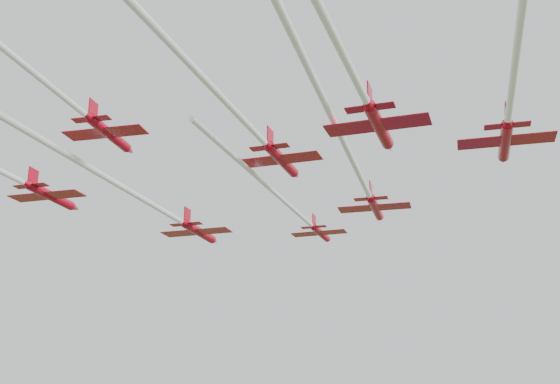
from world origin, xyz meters
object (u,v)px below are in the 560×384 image
at_px(jet_row4_left, 59,93).
at_px(jet_row2_left, 138,196).
at_px(jet_lead, 297,212).
at_px(jet_row2_right, 358,171).
at_px(jet_row3_mid, 244,121).
at_px(jet_row3_right, 514,72).
at_px(jet_row4_right, 348,65).

bearing_deg(jet_row4_left, jet_row2_left, 96.14).
relative_size(jet_lead, jet_row2_right, 0.86).
relative_size(jet_row2_left, jet_row3_mid, 1.28).
bearing_deg(jet_row2_left, jet_row3_mid, -30.32).
relative_size(jet_row2_right, jet_row3_right, 0.93).
xyz_separation_m(jet_lead, jet_row2_left, (-11.58, -20.90, -2.25)).
relative_size(jet_row2_left, jet_row4_right, 1.27).
bearing_deg(jet_lead, jet_row2_left, -123.67).
height_order(jet_row3_right, jet_row4_left, jet_row3_right).
distance_m(jet_row2_right, jet_row3_mid, 14.99).
xyz_separation_m(jet_row2_right, jet_row4_right, (6.97, -25.09, -0.78)).
bearing_deg(jet_row3_mid, jet_row2_right, 54.27).
xyz_separation_m(jet_lead, jet_row3_mid, (5.95, -28.91, 1.08)).
xyz_separation_m(jet_row4_left, jet_row4_right, (26.04, 1.11, -2.15)).
relative_size(jet_row3_right, jet_row4_right, 1.19).
height_order(jet_row2_left, jet_row2_right, jet_row2_right).
bearing_deg(jet_row3_right, jet_row4_right, -143.77).
bearing_deg(jet_row4_right, jet_row4_left, 177.62).
distance_m(jet_row2_left, jet_row4_left, 22.49).
bearing_deg(jet_row4_right, jet_row3_mid, 134.90).
bearing_deg(jet_row2_right, jet_row4_right, -82.77).
bearing_deg(jet_row3_right, jet_row4_left, -170.61).
bearing_deg(jet_lead, jet_row2_right, -54.68).
height_order(jet_lead, jet_row3_mid, jet_row3_mid).
distance_m(jet_lead, jet_row3_mid, 29.54).
relative_size(jet_lead, jet_row3_right, 0.80).
height_order(jet_row2_right, jet_row4_left, jet_row4_left).
xyz_separation_m(jet_lead, jet_row4_right, (20.56, -41.29, -1.85)).
xyz_separation_m(jet_lead, jet_row4_left, (-5.48, -42.40, 0.31)).
xyz_separation_m(jet_row2_right, jet_row3_right, (17.89, -14.26, 1.60)).
distance_m(jet_row2_left, jet_row3_mid, 19.56).
xyz_separation_m(jet_row2_right, jet_row4_left, (-19.07, -26.20, 1.37)).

